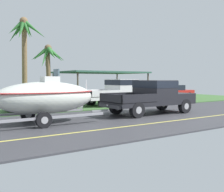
# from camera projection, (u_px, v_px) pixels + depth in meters

# --- Properties ---
(ground) EXTENTS (36.00, 22.00, 0.11)m
(ground) POSITION_uv_depth(u_px,v_px,m) (86.00, 104.00, 21.65)
(ground) COLOR #38383D
(pickup_truck_towing) EXTENTS (5.56, 2.14, 1.88)m
(pickup_truck_towing) POSITION_uv_depth(u_px,v_px,m) (154.00, 95.00, 15.50)
(pickup_truck_towing) COLOR black
(pickup_truck_towing) RESTS_ON ground
(boat_on_trailer) EXTENTS (5.78, 2.33, 2.39)m
(boat_on_trailer) POSITION_uv_depth(u_px,v_px,m) (45.00, 97.00, 11.91)
(boat_on_trailer) COLOR gray
(boat_on_trailer) RESTS_ON ground
(parked_pickup_background) EXTENTS (5.77, 2.08, 1.93)m
(parked_pickup_background) POSITION_uv_depth(u_px,v_px,m) (121.00, 91.00, 20.22)
(parked_pickup_background) COLOR silver
(parked_pickup_background) RESTS_ON ground
(parked_sedan_near) EXTENTS (4.71, 1.83, 1.38)m
(parked_sedan_near) POSITION_uv_depth(u_px,v_px,m) (171.00, 92.00, 26.41)
(parked_sedan_near) COLOR #B21E19
(parked_sedan_near) RESTS_ON ground
(parked_sedan_far) EXTENTS (4.33, 1.86, 1.38)m
(parked_sedan_far) POSITION_uv_depth(u_px,v_px,m) (43.00, 100.00, 16.44)
(parked_sedan_far) COLOR #99999E
(parked_sedan_far) RESTS_ON ground
(carport_awning) EXTENTS (7.93, 5.62, 2.65)m
(carport_awning) POSITION_uv_depth(u_px,v_px,m) (101.00, 73.00, 25.94)
(carport_awning) COLOR #4C4238
(carport_awning) RESTS_ON ground
(palm_tree_near_left) EXTENTS (2.92, 3.50, 4.88)m
(palm_tree_near_left) POSITION_uv_depth(u_px,v_px,m) (48.00, 59.00, 23.04)
(palm_tree_near_left) COLOR brown
(palm_tree_near_left) RESTS_ON ground
(palm_tree_near_right) EXTENTS (2.92, 3.42, 6.59)m
(palm_tree_near_right) POSITION_uv_depth(u_px,v_px,m) (24.00, 38.00, 20.56)
(palm_tree_near_right) COLOR brown
(palm_tree_near_right) RESTS_ON ground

